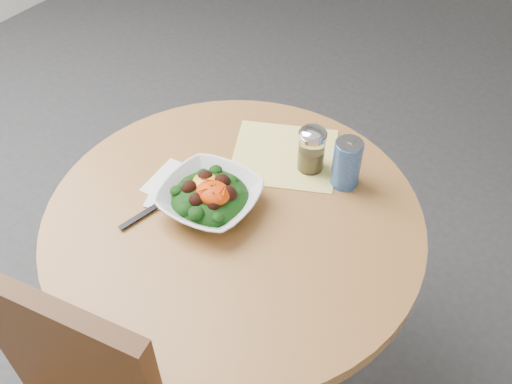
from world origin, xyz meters
TOP-DOWN VIEW (x-y plane):
  - ground at (0.00, 0.00)m, footprint 6.00×6.00m
  - table at (0.00, 0.00)m, footprint 0.90×0.90m
  - cloth_napkin at (-0.02, 0.25)m, footprint 0.35×0.34m
  - paper_napkins at (-0.17, -0.01)m, footprint 0.19×0.18m
  - salad_bowl at (-0.06, -0.01)m, footprint 0.25×0.25m
  - fork at (-0.16, -0.08)m, footprint 0.06×0.21m
  - spice_shaker at (0.06, 0.25)m, footprint 0.07×0.07m
  - beverage_can at (0.15, 0.25)m, footprint 0.07×0.07m

SIDE VIEW (x-z plane):
  - ground at x=0.00m, z-range 0.00..0.00m
  - table at x=0.00m, z-range 0.18..0.93m
  - cloth_napkin at x=-0.02m, z-range 0.75..0.75m
  - paper_napkins at x=-0.17m, z-range 0.75..0.75m
  - fork at x=-0.16m, z-range 0.75..0.76m
  - salad_bowl at x=-0.06m, z-range 0.74..0.82m
  - spice_shaker at x=0.06m, z-range 0.75..0.88m
  - beverage_can at x=0.15m, z-range 0.75..0.88m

